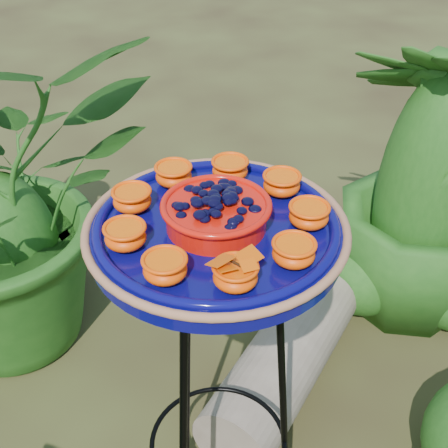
{
  "coord_description": "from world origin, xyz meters",
  "views": [
    {
      "loc": [
        -0.32,
        -0.86,
        1.39
      ],
      "look_at": [
        -0.14,
        -0.12,
        0.84
      ],
      "focal_mm": 50.0,
      "sensor_mm": 36.0,
      "label": 1
    }
  ],
  "objects": [
    {
      "name": "tripod_stand",
      "position": [
        -0.15,
        -0.1,
        0.48
      ],
      "size": [
        0.36,
        0.36,
        0.79
      ],
      "rotation": [
        0.0,
        0.0,
        0.3
      ],
      "color": "black",
      "rests_on": "ground"
    },
    {
      "name": "feeder_dish",
      "position": [
        -0.15,
        -0.1,
        0.82
      ],
      "size": [
        0.5,
        0.5,
        0.09
      ],
      "rotation": [
        0.0,
        0.0,
        0.3
      ],
      "color": "#070751",
      "rests_on": "tripod_stand"
    },
    {
      "name": "driftwood_log",
      "position": [
        0.11,
        0.22,
        0.1
      ],
      "size": [
        0.57,
        0.59,
        0.2
      ],
      "primitive_type": "cylinder",
      "rotation": [
        0.0,
        1.57,
        0.82
      ],
      "color": "gray",
      "rests_on": "ground"
    },
    {
      "name": "shrub_back_right",
      "position": [
        0.61,
        0.47,
        0.45
      ],
      "size": [
        0.7,
        0.7,
        0.89
      ],
      "primitive_type": "imported",
      "rotation": [
        0.0,
        0.0,
        2.48
      ],
      "color": "#1C4C14",
      "rests_on": "ground"
    }
  ]
}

